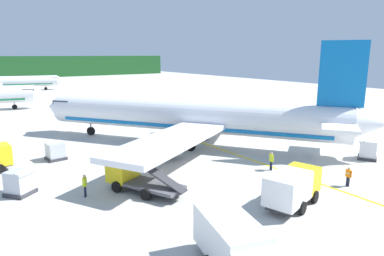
{
  "coord_description": "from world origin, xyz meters",
  "views": [
    {
      "loc": [
        10.22,
        -12.5,
        10.55
      ],
      "look_at": [
        30.13,
        15.96,
        3.05
      ],
      "focal_mm": 32.02,
      "sensor_mm": 36.0,
      "label": 1
    }
  ],
  "objects_px": {
    "airliner_foreground": "(191,117)",
    "service_truck_fuel": "(293,186)",
    "airliner_far_taxiway": "(2,82)",
    "cargo_container_near": "(20,183)",
    "cargo_container_far": "(368,150)",
    "service_truck_catering": "(237,249)",
    "cargo_container_mid": "(55,151)",
    "crew_loader_right": "(348,175)",
    "crew_loader_left": "(271,160)",
    "crew_marshaller": "(85,184)",
    "service_truck_pushback": "(134,176)"
  },
  "relations": [
    {
      "from": "airliner_far_taxiway",
      "to": "service_truck_fuel",
      "type": "xyz_separation_m",
      "value": [
        6.89,
        -98.39,
        -1.26
      ]
    },
    {
      "from": "service_truck_catering",
      "to": "cargo_container_far",
      "type": "height_order",
      "value": "service_truck_catering"
    },
    {
      "from": "airliner_far_taxiway",
      "to": "cargo_container_near",
      "type": "xyz_separation_m",
      "value": [
        -8.64,
        -85.16,
        -1.76
      ]
    },
    {
      "from": "cargo_container_near",
      "to": "airliner_far_taxiway",
      "type": "bearing_deg",
      "value": 84.21
    },
    {
      "from": "airliner_far_taxiway",
      "to": "cargo_container_far",
      "type": "xyz_separation_m",
      "value": [
        22.12,
        -95.57,
        -1.73
      ]
    },
    {
      "from": "airliner_far_taxiway",
      "to": "crew_marshaller",
      "type": "bearing_deg",
      "value": -93.04
    },
    {
      "from": "service_truck_fuel",
      "to": "cargo_container_mid",
      "type": "height_order",
      "value": "service_truck_fuel"
    },
    {
      "from": "service_truck_catering",
      "to": "crew_loader_left",
      "type": "height_order",
      "value": "service_truck_catering"
    },
    {
      "from": "airliner_foreground",
      "to": "crew_marshaller",
      "type": "bearing_deg",
      "value": -152.37
    },
    {
      "from": "cargo_container_far",
      "to": "crew_loader_right",
      "type": "relative_size",
      "value": 1.45
    },
    {
      "from": "cargo_container_mid",
      "to": "crew_marshaller",
      "type": "height_order",
      "value": "cargo_container_mid"
    },
    {
      "from": "crew_loader_right",
      "to": "service_truck_pushback",
      "type": "bearing_deg",
      "value": 147.48
    },
    {
      "from": "airliner_foreground",
      "to": "crew_loader_left",
      "type": "distance_m",
      "value": 12.1
    },
    {
      "from": "service_truck_fuel",
      "to": "service_truck_catering",
      "type": "xyz_separation_m",
      "value": [
        -8.73,
        -3.81,
        0.06
      ]
    },
    {
      "from": "airliner_far_taxiway",
      "to": "crew_loader_right",
      "type": "distance_m",
      "value": 99.57
    },
    {
      "from": "airliner_foreground",
      "to": "service_truck_catering",
      "type": "distance_m",
      "value": 25.14
    },
    {
      "from": "airliner_foreground",
      "to": "cargo_container_mid",
      "type": "relative_size",
      "value": 18.51
    },
    {
      "from": "service_truck_catering",
      "to": "crew_loader_left",
      "type": "relative_size",
      "value": 3.9
    },
    {
      "from": "crew_loader_right",
      "to": "service_truck_catering",
      "type": "bearing_deg",
      "value": -166.94
    },
    {
      "from": "cargo_container_far",
      "to": "cargo_container_near",
      "type": "bearing_deg",
      "value": 161.31
    },
    {
      "from": "cargo_container_mid",
      "to": "crew_loader_left",
      "type": "distance_m",
      "value": 21.56
    },
    {
      "from": "cargo_container_far",
      "to": "crew_loader_right",
      "type": "height_order",
      "value": "cargo_container_far"
    },
    {
      "from": "crew_marshaller",
      "to": "airliner_far_taxiway",
      "type": "bearing_deg",
      "value": 86.96
    },
    {
      "from": "cargo_container_near",
      "to": "crew_loader_left",
      "type": "relative_size",
      "value": 1.45
    },
    {
      "from": "service_truck_fuel",
      "to": "airliner_far_taxiway",
      "type": "bearing_deg",
      "value": 94.0
    },
    {
      "from": "service_truck_pushback",
      "to": "cargo_container_mid",
      "type": "xyz_separation_m",
      "value": [
        -3.08,
        11.94,
        -0.29
      ]
    },
    {
      "from": "airliner_far_taxiway",
      "to": "airliner_foreground",
      "type": "bearing_deg",
      "value": -82.48
    },
    {
      "from": "service_truck_catering",
      "to": "crew_loader_right",
      "type": "height_order",
      "value": "service_truck_catering"
    },
    {
      "from": "service_truck_fuel",
      "to": "crew_marshaller",
      "type": "distance_m",
      "value": 15.26
    },
    {
      "from": "airliner_far_taxiway",
      "to": "cargo_container_mid",
      "type": "height_order",
      "value": "airliner_far_taxiway"
    },
    {
      "from": "airliner_far_taxiway",
      "to": "cargo_container_far",
      "type": "bearing_deg",
      "value": -76.97
    },
    {
      "from": "cargo_container_far",
      "to": "crew_marshaller",
      "type": "distance_m",
      "value": 27.75
    },
    {
      "from": "cargo_container_mid",
      "to": "cargo_container_far",
      "type": "xyz_separation_m",
      "value": [
        26.26,
        -18.19,
        0.12
      ]
    },
    {
      "from": "cargo_container_near",
      "to": "crew_loader_right",
      "type": "relative_size",
      "value": 1.54
    },
    {
      "from": "service_truck_fuel",
      "to": "service_truck_pushback",
      "type": "distance_m",
      "value": 12.06
    },
    {
      "from": "service_truck_fuel",
      "to": "crew_loader_left",
      "type": "distance_m",
      "value": 7.62
    },
    {
      "from": "airliner_far_taxiway",
      "to": "service_truck_fuel",
      "type": "bearing_deg",
      "value": -86.0
    },
    {
      "from": "airliner_foreground",
      "to": "cargo_container_far",
      "type": "relative_size",
      "value": 15.35
    },
    {
      "from": "service_truck_pushback",
      "to": "cargo_container_near",
      "type": "bearing_deg",
      "value": 151.27
    },
    {
      "from": "airliner_foreground",
      "to": "airliner_far_taxiway",
      "type": "relative_size",
      "value": 1.09
    },
    {
      "from": "cargo_container_near",
      "to": "airliner_foreground",
      "type": "bearing_deg",
      "value": 13.78
    },
    {
      "from": "cargo_container_far",
      "to": "service_truck_catering",
      "type": "bearing_deg",
      "value": -164.54
    },
    {
      "from": "airliner_foreground",
      "to": "cargo_container_near",
      "type": "xyz_separation_m",
      "value": [
        -19.25,
        -4.72,
        -2.43
      ]
    },
    {
      "from": "cargo_container_mid",
      "to": "crew_loader_right",
      "type": "xyz_separation_m",
      "value": [
        17.68,
        -21.25,
        0.07
      ]
    },
    {
      "from": "airliner_far_taxiway",
      "to": "crew_loader_right",
      "type": "relative_size",
      "value": 20.48
    },
    {
      "from": "airliner_foreground",
      "to": "service_truck_fuel",
      "type": "bearing_deg",
      "value": -101.74
    },
    {
      "from": "crew_marshaller",
      "to": "service_truck_catering",
      "type": "bearing_deg",
      "value": -78.25
    },
    {
      "from": "cargo_container_near",
      "to": "crew_loader_right",
      "type": "distance_m",
      "value": 25.94
    },
    {
      "from": "crew_loader_left",
      "to": "service_truck_catering",
      "type": "bearing_deg",
      "value": -143.25
    },
    {
      "from": "airliner_foreground",
      "to": "crew_loader_right",
      "type": "relative_size",
      "value": 22.3
    }
  ]
}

